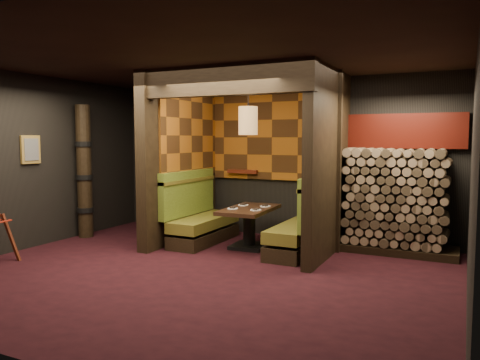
% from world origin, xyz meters
% --- Properties ---
extents(floor, '(6.50, 5.50, 0.02)m').
position_xyz_m(floor, '(0.00, 0.00, -0.01)').
color(floor, black).
rests_on(floor, ground).
extents(ceiling, '(6.50, 5.50, 0.02)m').
position_xyz_m(ceiling, '(0.00, 0.00, 2.86)').
color(ceiling, black).
rests_on(ceiling, ground).
extents(wall_back, '(6.50, 0.02, 2.85)m').
position_xyz_m(wall_back, '(0.00, 2.76, 1.43)').
color(wall_back, black).
rests_on(wall_back, ground).
extents(wall_front, '(6.50, 0.02, 2.85)m').
position_xyz_m(wall_front, '(0.00, -2.76, 1.43)').
color(wall_front, black).
rests_on(wall_front, ground).
extents(wall_left, '(0.02, 5.50, 2.85)m').
position_xyz_m(wall_left, '(-3.26, 0.00, 1.43)').
color(wall_left, black).
rests_on(wall_left, ground).
extents(wall_right, '(0.02, 5.50, 2.85)m').
position_xyz_m(wall_right, '(3.26, 0.00, 1.43)').
color(wall_right, black).
rests_on(wall_right, ground).
extents(partition_left, '(0.20, 2.20, 2.85)m').
position_xyz_m(partition_left, '(-1.35, 1.65, 1.43)').
color(partition_left, black).
rests_on(partition_left, floor).
extents(partition_right, '(0.15, 2.10, 2.85)m').
position_xyz_m(partition_right, '(1.30, 1.70, 1.43)').
color(partition_right, black).
rests_on(partition_right, floor).
extents(header_beam, '(2.85, 0.18, 0.44)m').
position_xyz_m(header_beam, '(-0.02, 0.70, 2.63)').
color(header_beam, black).
rests_on(header_beam, partition_left).
extents(tapa_back_panel, '(2.40, 0.06, 1.55)m').
position_xyz_m(tapa_back_panel, '(-0.02, 2.71, 1.82)').
color(tapa_back_panel, '#955013').
rests_on(tapa_back_panel, wall_back).
extents(tapa_side_panel, '(0.04, 1.85, 1.45)m').
position_xyz_m(tapa_side_panel, '(-1.23, 1.82, 1.85)').
color(tapa_side_panel, '#955013').
rests_on(tapa_side_panel, partition_left).
extents(lacquer_shelf, '(0.60, 0.12, 0.07)m').
position_xyz_m(lacquer_shelf, '(-0.60, 2.65, 1.18)').
color(lacquer_shelf, '#561C0F').
rests_on(lacquer_shelf, wall_back).
extents(booth_bench_left, '(0.68, 1.60, 1.14)m').
position_xyz_m(booth_bench_left, '(-0.96, 1.65, 0.40)').
color(booth_bench_left, black).
rests_on(booth_bench_left, floor).
extents(booth_bench_right, '(0.68, 1.60, 1.14)m').
position_xyz_m(booth_bench_right, '(0.93, 1.65, 0.40)').
color(booth_bench_right, black).
rests_on(booth_bench_right, floor).
extents(dining_table, '(0.75, 1.30, 0.67)m').
position_xyz_m(dining_table, '(0.02, 1.61, 0.44)').
color(dining_table, black).
rests_on(dining_table, floor).
extents(place_settings, '(0.60, 0.63, 0.03)m').
position_xyz_m(place_settings, '(0.02, 1.61, 0.68)').
color(place_settings, white).
rests_on(place_settings, dining_table).
extents(pendant_lamp, '(0.31, 0.31, 0.99)m').
position_xyz_m(pendant_lamp, '(0.02, 1.56, 2.08)').
color(pendant_lamp, olive).
rests_on(pendant_lamp, ceiling).
extents(framed_picture, '(0.05, 0.36, 0.46)m').
position_xyz_m(framed_picture, '(-3.22, 0.10, 1.62)').
color(framed_picture, olive).
rests_on(framed_picture, wall_left).
extents(totem_column, '(0.31, 0.31, 2.40)m').
position_xyz_m(totem_column, '(-3.05, 1.10, 1.19)').
color(totem_column, black).
rests_on(totem_column, floor).
extents(firewood_stack, '(1.73, 0.70, 1.64)m').
position_xyz_m(firewood_stack, '(2.29, 2.35, 0.82)').
color(firewood_stack, black).
rests_on(firewood_stack, floor).
extents(mosaic_header, '(1.83, 0.10, 0.56)m').
position_xyz_m(mosaic_header, '(2.29, 2.68, 1.92)').
color(mosaic_header, maroon).
rests_on(mosaic_header, wall_back).
extents(bay_front_post, '(0.08, 0.08, 2.85)m').
position_xyz_m(bay_front_post, '(1.39, 1.96, 1.43)').
color(bay_front_post, black).
rests_on(bay_front_post, floor).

